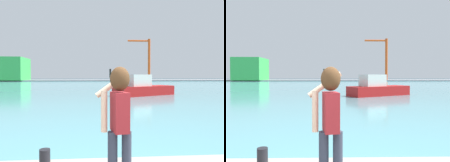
{
  "view_description": "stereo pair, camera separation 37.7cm",
  "coord_description": "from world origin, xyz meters",
  "views": [
    {
      "loc": [
        -0.21,
        -2.23,
        2.17
      ],
      "look_at": [
        0.32,
        4.74,
        2.0
      ],
      "focal_mm": 34.97,
      "sensor_mm": 36.0,
      "label": 1
    },
    {
      "loc": [
        0.16,
        -2.25,
        2.17
      ],
      "look_at": [
        0.32,
        4.74,
        2.0
      ],
      "focal_mm": 34.97,
      "sensor_mm": 36.0,
      "label": 2
    }
  ],
  "objects": [
    {
      "name": "port_crane",
      "position": [
        20.55,
        84.3,
        10.2
      ],
      "size": [
        9.2,
        1.0,
        16.53
      ],
      "color": "#D84C19",
      "rests_on": "far_shore_dock"
    },
    {
      "name": "far_shore_dock",
      "position": [
        0.0,
        92.0,
        0.2
      ],
      "size": [
        140.0,
        20.0,
        0.4
      ],
      "primitive_type": "cube",
      "color": "gray",
      "rests_on": "ground_plane"
    },
    {
      "name": "harbor_water",
      "position": [
        0.0,
        52.0,
        0.01
      ],
      "size": [
        140.0,
        100.0,
        0.02
      ],
      "primitive_type": "cube",
      "color": "#599EA8",
      "rests_on": "ground_plane"
    },
    {
      "name": "warehouse_left",
      "position": [
        -33.0,
        86.55,
        4.81
      ],
      "size": [
        10.76,
        12.72,
        8.82
      ],
      "primitive_type": "cube",
      "color": "green",
      "rests_on": "far_shore_dock"
    },
    {
      "name": "harbor_bollard",
      "position": [
        -1.1,
        1.64,
        0.71
      ],
      "size": [
        0.19,
        0.19,
        0.32
      ],
      "primitive_type": "cylinder",
      "color": "black",
      "rests_on": "quay_promenade"
    },
    {
      "name": "boat_moored",
      "position": [
        4.96,
        21.2,
        0.81
      ],
      "size": [
        7.25,
        5.26,
        2.27
      ],
      "rotation": [
        0.0,
        0.0,
        0.48
      ],
      "color": "#B21919",
      "rests_on": "harbor_water"
    },
    {
      "name": "ground_plane",
      "position": [
        0.0,
        50.0,
        0.0
      ],
      "size": [
        220.0,
        220.0,
        0.0
      ],
      "primitive_type": "plane",
      "color": "#334751"
    },
    {
      "name": "person_photographer",
      "position": [
        0.12,
        0.83,
        1.62
      ],
      "size": [
        0.53,
        0.55,
        1.74
      ],
      "rotation": [
        0.0,
        0.0,
        1.75
      ],
      "color": "#2D3342",
      "rests_on": "quay_promenade"
    }
  ]
}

